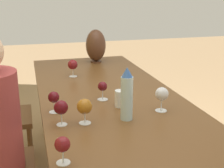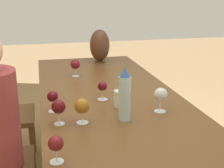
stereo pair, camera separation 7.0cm
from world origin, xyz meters
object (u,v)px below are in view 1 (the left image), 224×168
at_px(water_tumbler, 120,99).
at_px(wine_glass_4, 103,87).
at_px(wine_glass_2, 62,145).
at_px(water_bottle, 127,95).
at_px(wine_glass_1, 162,94).
at_px(wine_glass_5, 54,98).
at_px(vase, 96,46).
at_px(wine_glass_6, 73,65).
at_px(wine_glass_3, 85,107).
at_px(wine_glass_0, 61,108).

xyz_separation_m(water_tumbler, wine_glass_4, (0.15, 0.08, 0.03)).
height_order(wine_glass_2, wine_glass_4, wine_glass_4).
relative_size(water_bottle, wine_glass_1, 2.04).
distance_m(water_tumbler, wine_glass_5, 0.41).
height_order(vase, wine_glass_1, vase).
distance_m(vase, wine_glass_2, 1.88).
bearing_deg(wine_glass_6, wine_glass_3, 175.38).
height_order(vase, wine_glass_6, vase).
bearing_deg(wine_glass_4, wine_glass_6, 9.60).
bearing_deg(wine_glass_0, vase, -19.46).
bearing_deg(wine_glass_4, vase, -10.20).
height_order(wine_glass_3, wine_glass_6, wine_glass_6).
xyz_separation_m(vase, wine_glass_5, (-1.22, 0.52, -0.08)).
bearing_deg(wine_glass_1, water_tumbler, 57.97).
height_order(wine_glass_0, wine_glass_4, wine_glass_0).
bearing_deg(water_tumbler, wine_glass_6, 13.31).
distance_m(wine_glass_1, wine_glass_2, 0.77).
bearing_deg(wine_glass_5, wine_glass_6, -16.42).
bearing_deg(wine_glass_5, vase, -23.07).
distance_m(vase, wine_glass_3, 1.48).
xyz_separation_m(wine_glass_0, wine_glass_1, (0.05, -0.60, 0.01)).
relative_size(water_bottle, vase, 0.92).
relative_size(vase, wine_glass_6, 2.26).
xyz_separation_m(water_bottle, vase, (1.43, -0.14, 0.02)).
relative_size(water_bottle, wine_glass_2, 2.50).
xyz_separation_m(water_tumbler, wine_glass_0, (-0.18, 0.38, 0.05)).
height_order(water_bottle, wine_glass_3, water_bottle).
distance_m(wine_glass_0, wine_glass_5, 0.19).
distance_m(wine_glass_1, wine_glass_4, 0.41).
bearing_deg(wine_glass_2, wine_glass_1, -55.64).
distance_m(wine_glass_2, wine_glass_5, 0.58).
xyz_separation_m(water_tumbler, wine_glass_5, (0.01, 0.40, 0.04)).
bearing_deg(wine_glass_1, water_bottle, 105.05).
bearing_deg(wine_glass_3, wine_glass_4, -27.95).
height_order(water_tumbler, wine_glass_1, wine_glass_1).
xyz_separation_m(wine_glass_3, wine_glass_4, (0.34, -0.18, -0.01)).
distance_m(water_bottle, water_tumbler, 0.22).
relative_size(water_bottle, wine_glass_3, 2.14).
relative_size(wine_glass_1, wine_glass_3, 1.05).
relative_size(vase, wine_glass_3, 2.32).
distance_m(water_tumbler, wine_glass_1, 0.26).
bearing_deg(wine_glass_1, wine_glass_5, 76.79).
bearing_deg(wine_glass_4, wine_glass_0, 137.26).
bearing_deg(wine_glass_0, wine_glass_3, -95.58).
height_order(wine_glass_1, wine_glass_6, wine_glass_1).
bearing_deg(vase, wine_glass_4, 169.80).
relative_size(wine_glass_0, wine_glass_3, 0.99).
xyz_separation_m(wine_glass_4, wine_glass_5, (-0.14, 0.33, 0.00)).
relative_size(vase, wine_glass_2, 2.70).
height_order(wine_glass_2, wine_glass_5, wine_glass_5).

